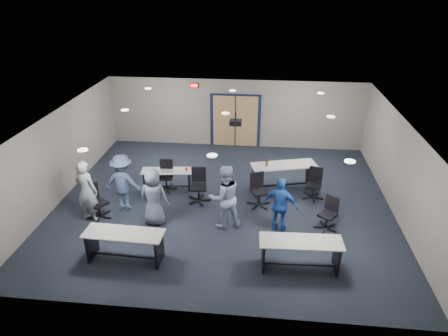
# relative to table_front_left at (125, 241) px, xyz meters

# --- Properties ---
(floor) EXTENTS (10.00, 10.00, 0.00)m
(floor) POSITION_rel_table_front_left_xyz_m (2.08, 2.98, -0.53)
(floor) COLOR black
(floor) RESTS_ON ground
(back_wall) EXTENTS (10.00, 0.04, 2.70)m
(back_wall) POSITION_rel_table_front_left_xyz_m (2.08, 7.48, 0.82)
(back_wall) COLOR gray
(back_wall) RESTS_ON floor
(front_wall) EXTENTS (10.00, 0.04, 2.70)m
(front_wall) POSITION_rel_table_front_left_xyz_m (2.08, -1.52, 0.82)
(front_wall) COLOR gray
(front_wall) RESTS_ON floor
(left_wall) EXTENTS (0.04, 9.00, 2.70)m
(left_wall) POSITION_rel_table_front_left_xyz_m (-2.92, 2.98, 0.82)
(left_wall) COLOR gray
(left_wall) RESTS_ON floor
(right_wall) EXTENTS (0.04, 9.00, 2.70)m
(right_wall) POSITION_rel_table_front_left_xyz_m (7.08, 2.98, 0.82)
(right_wall) COLOR gray
(right_wall) RESTS_ON floor
(ceiling) EXTENTS (10.00, 9.00, 0.04)m
(ceiling) POSITION_rel_table_front_left_xyz_m (2.08, 2.98, 2.17)
(ceiling) COLOR white
(ceiling) RESTS_ON back_wall
(double_door) EXTENTS (2.00, 0.07, 2.20)m
(double_door) POSITION_rel_table_front_left_xyz_m (2.08, 7.44, 0.52)
(double_door) COLOR black
(double_door) RESTS_ON back_wall
(exit_sign) EXTENTS (0.32, 0.07, 0.18)m
(exit_sign) POSITION_rel_table_front_left_xyz_m (0.48, 7.43, 1.92)
(exit_sign) COLOR black
(exit_sign) RESTS_ON back_wall
(ceiling_projector) EXTENTS (0.35, 0.32, 0.37)m
(ceiling_projector) POSITION_rel_table_front_left_xyz_m (2.38, 3.48, 1.87)
(ceiling_projector) COLOR black
(ceiling_projector) RESTS_ON ceiling
(ceiling_can_lights) EXTENTS (6.24, 5.74, 0.02)m
(ceiling_can_lights) POSITION_rel_table_front_left_xyz_m (2.08, 3.23, 2.14)
(ceiling_can_lights) COLOR silver
(ceiling_can_lights) RESTS_ON ceiling
(table_front_left) EXTENTS (1.93, 0.71, 0.78)m
(table_front_left) POSITION_rel_table_front_left_xyz_m (0.00, 0.00, 0.00)
(table_front_left) COLOR #ACA8A2
(table_front_left) RESTS_ON floor
(table_front_right) EXTENTS (1.94, 0.71, 0.78)m
(table_front_right) POSITION_rel_table_front_left_xyz_m (4.18, 0.11, 0.00)
(table_front_right) COLOR #ACA8A2
(table_front_right) RESTS_ON floor
(table_back_left) EXTENTS (1.66, 0.71, 0.76)m
(table_back_left) POSITION_rel_table_front_left_xyz_m (0.19, 3.63, -0.08)
(table_back_left) COLOR #ACA8A2
(table_back_left) RESTS_ON floor
(table_back_right) EXTENTS (2.18, 1.21, 1.15)m
(table_back_right) POSITION_rel_table_front_left_xyz_m (3.89, 4.05, 0.05)
(table_back_right) COLOR #ACA8A2
(table_back_right) RESTS_ON floor
(chair_back_a) EXTENTS (0.66, 0.66, 0.99)m
(chair_back_a) POSITION_rel_table_front_left_xyz_m (0.16, 3.56, -0.04)
(chair_back_a) COLOR black
(chair_back_a) RESTS_ON floor
(chair_back_b) EXTENTS (0.74, 0.74, 1.06)m
(chair_back_b) POSITION_rel_table_front_left_xyz_m (1.33, 2.93, -0.00)
(chair_back_b) COLOR black
(chair_back_b) RESTS_ON floor
(chair_back_c) EXTENTS (0.85, 0.85, 1.02)m
(chair_back_c) POSITION_rel_table_front_left_xyz_m (3.16, 2.86, -0.02)
(chair_back_c) COLOR black
(chair_back_c) RESTS_ON floor
(chair_back_d) EXTENTS (0.76, 0.76, 0.99)m
(chair_back_d) POSITION_rel_table_front_left_xyz_m (4.82, 3.47, -0.04)
(chair_back_d) COLOR black
(chair_back_d) RESTS_ON floor
(chair_loose_left) EXTENTS (0.86, 0.86, 1.00)m
(chair_loose_left) POSITION_rel_table_front_left_xyz_m (-1.36, 1.74, -0.03)
(chair_loose_left) COLOR black
(chair_loose_left) RESTS_ON floor
(chair_loose_right) EXTENTS (0.82, 0.82, 0.94)m
(chair_loose_right) POSITION_rel_table_front_left_xyz_m (5.02, 1.83, -0.06)
(chair_loose_right) COLOR black
(chair_loose_right) RESTS_ON floor
(person_gray) EXTENTS (0.76, 0.60, 1.83)m
(person_gray) POSITION_rel_table_front_left_xyz_m (-1.59, 1.64, 0.38)
(person_gray) COLOR #9FA8AE
(person_gray) RESTS_ON floor
(person_plaid) EXTENTS (0.84, 0.58, 1.65)m
(person_plaid) POSITION_rel_table_front_left_xyz_m (0.30, 1.65, 0.29)
(person_plaid) COLOR slate
(person_plaid) RESTS_ON floor
(person_lightblue) EXTENTS (1.09, 0.99, 1.83)m
(person_lightblue) POSITION_rel_table_front_left_xyz_m (2.24, 1.70, 0.38)
(person_lightblue) COLOR #A8B9DF
(person_lightblue) RESTS_ON floor
(person_navy) EXTENTS (1.01, 0.64, 1.59)m
(person_navy) POSITION_rel_table_front_left_xyz_m (3.74, 1.60, 0.27)
(person_navy) COLOR #1D49A1
(person_navy) RESTS_ON floor
(person_back) EXTENTS (1.16, 0.71, 1.74)m
(person_back) POSITION_rel_table_front_left_xyz_m (-0.78, 2.29, 0.34)
(person_back) COLOR #3F4F72
(person_back) RESTS_ON floor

